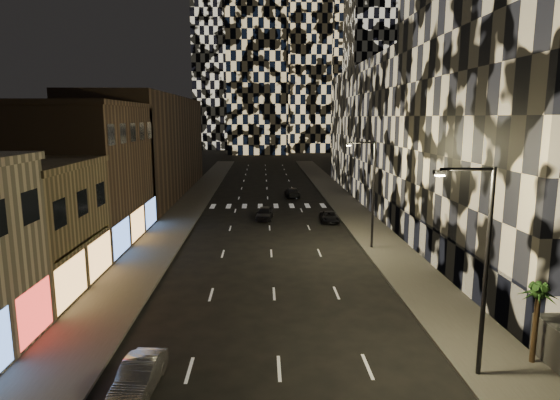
{
  "coord_description": "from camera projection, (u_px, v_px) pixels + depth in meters",
  "views": [
    {
      "loc": [
        -0.69,
        -8.3,
        11.1
      ],
      "look_at": [
        0.4,
        20.43,
        6.0
      ],
      "focal_mm": 30.0,
      "sensor_mm": 36.0,
      "label": 1
    }
  ],
  "objects": [
    {
      "name": "streetlight_near",
      "position": [
        481.0,
        258.0,
        19.34
      ],
      "size": [
        2.55,
        0.25,
        9.0
      ],
      "color": "black",
      "rests_on": "sidewalk_right"
    },
    {
      "name": "retail_tan",
      "position": [
        4.0,
        231.0,
        29.46
      ],
      "size": [
        10.0,
        10.0,
        8.0
      ],
      "primitive_type": "cube",
      "color": "olive",
      "rests_on": "ground"
    },
    {
      "name": "midrise_right",
      "position": [
        554.0,
        119.0,
        33.06
      ],
      "size": [
        16.0,
        25.0,
        22.0
      ],
      "primitive_type": "cube",
      "color": "#232326",
      "rests_on": "ground"
    },
    {
      "name": "car_dark_oncoming",
      "position": [
        292.0,
        192.0,
        65.73
      ],
      "size": [
        2.16,
        4.74,
        1.34
      ],
      "primitive_type": "imported",
      "rotation": [
        0.0,
        0.0,
        3.2
      ],
      "color": "black",
      "rests_on": "ground"
    },
    {
      "name": "midrise_base",
      "position": [
        439.0,
        249.0,
        34.43
      ],
      "size": [
        0.6,
        25.0,
        3.0
      ],
      "primitive_type": "cube",
      "color": "#383838",
      "rests_on": "ground"
    },
    {
      "name": "midrise_filler_right",
      "position": [
        410.0,
        132.0,
        65.38
      ],
      "size": [
        16.0,
        40.0,
        18.0
      ],
      "primitive_type": "cube",
      "color": "#232326",
      "rests_on": "ground"
    },
    {
      "name": "car_silver_parked",
      "position": [
        139.0,
        377.0,
        19.1
      ],
      "size": [
        1.65,
        4.01,
        1.29
      ],
      "primitive_type": "imported",
      "rotation": [
        0.0,
        0.0,
        -0.07
      ],
      "color": "gray",
      "rests_on": "ground"
    },
    {
      "name": "sidewalk_right",
      "position": [
        346.0,
        205.0,
        59.68
      ],
      "size": [
        4.0,
        120.0,
        0.15
      ],
      "primitive_type": "cube",
      "color": "#47443F",
      "rests_on": "ground"
    },
    {
      "name": "palm_tree",
      "position": [
        538.0,
        297.0,
        20.7
      ],
      "size": [
        1.91,
        1.87,
        3.74
      ],
      "color": "#47331E",
      "rests_on": "sidewalk_right"
    },
    {
      "name": "retail_filler_left",
      "position": [
        149.0,
        146.0,
        67.31
      ],
      "size": [
        10.0,
        40.0,
        14.0
      ],
      "primitive_type": "cube",
      "color": "brown",
      "rests_on": "ground"
    },
    {
      "name": "car_dark_midlane",
      "position": [
        264.0,
        213.0,
        51.36
      ],
      "size": [
        2.11,
        4.27,
        1.4
      ],
      "primitive_type": "imported",
      "rotation": [
        0.0,
        0.0,
        -0.11
      ],
      "color": "black",
      "rests_on": "ground"
    },
    {
      "name": "sidewalk_left",
      "position": [
        189.0,
        206.0,
        58.94
      ],
      "size": [
        4.0,
        120.0,
        0.15
      ],
      "primitive_type": "cube",
      "color": "#47443F",
      "rests_on": "ground"
    },
    {
      "name": "car_dark_rightlane",
      "position": [
        329.0,
        217.0,
        50.18
      ],
      "size": [
        1.91,
        3.98,
        1.1
      ],
      "primitive_type": "imported",
      "rotation": [
        0.0,
        0.0,
        -0.03
      ],
      "color": "black",
      "rests_on": "ground"
    },
    {
      "name": "retail_brown",
      "position": [
        79.0,
        176.0,
        41.41
      ],
      "size": [
        10.0,
        15.0,
        12.0
      ],
      "primitive_type": "cube",
      "color": "brown",
      "rests_on": "ground"
    },
    {
      "name": "streetlight_far",
      "position": [
        371.0,
        187.0,
        39.02
      ],
      "size": [
        2.55,
        0.25,
        9.0
      ],
      "color": "black",
      "rests_on": "sidewalk_right"
    },
    {
      "name": "curb_left",
      "position": [
        206.0,
        206.0,
        59.02
      ],
      "size": [
        0.2,
        120.0,
        0.15
      ],
      "primitive_type": "cube",
      "color": "#4C4C47",
      "rests_on": "ground"
    },
    {
      "name": "curb_right",
      "position": [
        330.0,
        205.0,
        59.6
      ],
      "size": [
        0.2,
        120.0,
        0.15
      ],
      "primitive_type": "cube",
      "color": "#4C4C47",
      "rests_on": "ground"
    }
  ]
}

